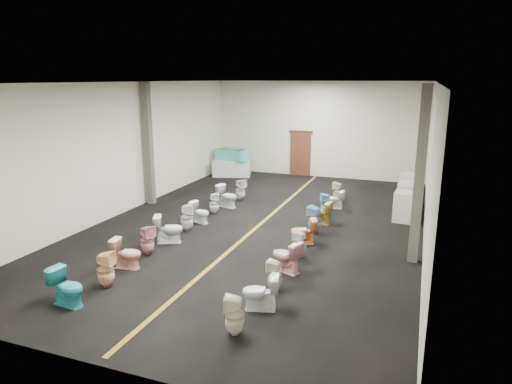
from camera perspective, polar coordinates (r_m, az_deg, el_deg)
floor at (r=14.87m, az=0.53°, el=-4.05°), size 16.00×16.00×0.00m
ceiling at (r=14.13m, az=0.57°, el=13.56°), size 16.00×16.00×0.00m
wall_back at (r=21.96m, az=7.72°, el=7.74°), size 10.00×0.00×10.00m
wall_front at (r=7.53m, az=-20.68°, el=-5.27°), size 10.00×0.00×10.00m
wall_left at (r=16.68m, az=-15.90°, el=5.35°), size 0.00×16.00×16.00m
wall_right at (r=13.51m, az=20.96°, el=3.01°), size 0.00×16.00×16.00m
aisle_stripe at (r=14.87m, az=0.53°, el=-4.04°), size 0.12×15.60×0.01m
back_door at (r=22.25m, az=5.57°, el=4.76°), size 1.00×0.10×2.10m
door_frame at (r=22.11m, az=5.64°, el=7.50°), size 1.15×0.08×0.10m
column_left at (r=17.35m, az=-13.29°, el=5.83°), size 0.25×0.25×4.50m
column_right at (r=12.03m, az=19.77°, el=1.85°), size 0.25×0.25×4.50m
display_table at (r=22.11m, az=-3.05°, el=3.02°), size 1.96×1.36×0.79m
bathtub at (r=22.00m, az=-3.07°, el=4.75°), size 1.85×0.84×0.55m
appliance_crate_a at (r=15.87m, az=18.24°, el=-1.74°), size 0.80×0.80×0.99m
appliance_crate_b at (r=16.99m, az=18.42°, el=-0.76°), size 0.78×0.78×0.98m
appliance_crate_c at (r=18.07m, az=18.55°, el=-0.15°), size 0.77×0.77×0.83m
appliance_crate_d at (r=19.58m, az=18.74°, el=0.99°), size 0.82×0.82×0.89m
toilet_left_0 at (r=10.44m, az=-22.51°, el=-10.93°), size 0.83×0.53×0.80m
toilet_left_1 at (r=10.98m, az=-18.30°, el=-9.17°), size 0.45×0.44×0.85m
toilet_left_2 at (r=11.89m, az=-15.86°, el=-7.40°), size 0.80×0.54×0.76m
toilet_left_3 at (r=12.59m, az=-13.44°, el=-5.89°), size 0.49×0.48×0.82m
toilet_left_4 at (r=13.39m, az=-10.86°, el=-4.54°), size 0.92×0.74×0.82m
toilet_left_5 at (r=14.29m, az=-8.66°, el=-3.17°), size 0.51×0.50×0.86m
toilet_left_6 at (r=15.06m, az=-7.02°, el=-2.53°), size 0.75×0.53×0.70m
toilet_left_7 at (r=15.95m, az=-5.26°, el=-1.42°), size 0.46×0.45×0.76m
toilet_left_8 at (r=16.77m, az=-3.61°, el=-0.52°), size 0.89×0.64×0.82m
toilet_left_9 at (r=17.64m, az=-1.95°, el=0.27°), size 0.50×0.50×0.84m
toilet_right_0 at (r=8.67m, az=-2.68°, el=-15.14°), size 0.44×0.44×0.79m
toilet_right_1 at (r=9.50m, az=0.56°, el=-12.45°), size 0.84×0.61×0.77m
toilet_right_2 at (r=10.31m, az=2.36°, el=-10.38°), size 0.34×0.33×0.72m
toilet_right_3 at (r=11.24m, az=3.81°, el=-8.01°), size 0.90×0.71×0.81m
toilet_right_4 at (r=12.16m, az=5.51°, el=-6.51°), size 0.42×0.41×0.73m
toilet_right_5 at (r=13.12m, az=5.97°, el=-4.92°), size 0.84×0.67×0.75m
toilet_right_6 at (r=14.04m, az=7.35°, el=-3.45°), size 0.50×0.50×0.85m
toilet_right_7 at (r=14.94m, az=7.97°, el=-2.58°), size 0.77×0.47×0.76m
toilet_right_8 at (r=15.93m, az=8.71°, el=-1.52°), size 0.46×0.46×0.78m
toilet_right_9 at (r=16.84m, az=9.84°, el=-0.90°), size 0.69×0.44×0.67m
toilet_right_10 at (r=17.74m, az=10.16°, el=0.00°), size 0.41×0.40×0.76m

